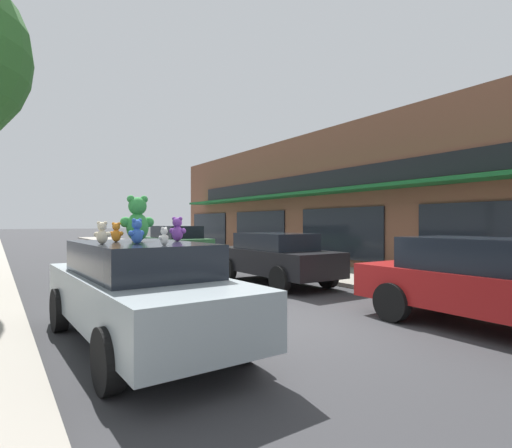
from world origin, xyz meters
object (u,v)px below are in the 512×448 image
(teddy_bear_orange, at_px, (116,232))
(teddy_bear_blue, at_px, (137,232))
(teddy_bear_giant, at_px, (137,219))
(teddy_bear_purple, at_px, (177,229))
(teddy_bear_cream, at_px, (102,233))
(parked_car_far_left, at_px, (499,282))
(plush_art_car, at_px, (139,289))
(parked_car_far_center, at_px, (275,257))
(teddy_bear_white, at_px, (164,236))
(teddy_bear_yellow, at_px, (136,230))
(parked_car_far_right, at_px, (176,243))

(teddy_bear_orange, relative_size, teddy_bear_blue, 0.86)
(teddy_bear_giant, height_order, teddy_bear_purple, teddy_bear_giant)
(teddy_bear_cream, relative_size, teddy_bear_blue, 0.89)
(teddy_bear_cream, distance_m, teddy_bear_orange, 0.65)
(parked_car_far_left, bearing_deg, plush_art_car, 152.67)
(teddy_bear_blue, relative_size, parked_car_far_center, 0.08)
(teddy_bear_giant, xyz_separation_m, teddy_bear_cream, (-0.64, -0.53, -0.20))
(teddy_bear_cream, bearing_deg, teddy_bear_purple, -146.30)
(teddy_bear_white, xyz_separation_m, teddy_bear_orange, (-0.26, 1.35, 0.03))
(teddy_bear_purple, relative_size, parked_car_far_center, 0.09)
(teddy_bear_yellow, xyz_separation_m, teddy_bear_blue, (-0.35, -1.19, 0.00))
(teddy_bear_purple, bearing_deg, teddy_bear_cream, 57.30)
(parked_car_far_right, bearing_deg, teddy_bear_yellow, -115.21)
(teddy_bear_purple, relative_size, teddy_bear_cream, 1.24)
(teddy_bear_yellow, distance_m, parked_car_far_left, 6.02)
(teddy_bear_giant, bearing_deg, parked_car_far_right, -108.63)
(teddy_bear_yellow, height_order, parked_car_far_right, teddy_bear_yellow)
(teddy_bear_yellow, height_order, parked_car_far_left, teddy_bear_yellow)
(plush_art_car, xyz_separation_m, teddy_bear_yellow, (0.19, 0.77, 0.86))
(plush_art_car, relative_size, teddy_bear_yellow, 14.01)
(parked_car_far_right, bearing_deg, parked_car_far_left, -90.00)
(teddy_bear_cream, xyz_separation_m, teddy_bear_blue, (0.40, -0.25, 0.02))
(parked_car_far_left, bearing_deg, parked_car_far_right, 90.00)
(teddy_bear_purple, distance_m, teddy_bear_white, 1.17)
(teddy_bear_yellow, xyz_separation_m, parked_car_far_left, (4.90, -3.40, -0.84))
(teddy_bear_cream, bearing_deg, teddy_bear_blue, 170.63)
(parked_car_far_left, distance_m, parked_car_far_center, 6.20)
(teddy_bear_orange, bearing_deg, parked_car_far_right, -80.58)
(teddy_bear_purple, xyz_separation_m, teddy_bear_orange, (-0.86, 0.34, -0.04))
(teddy_bear_yellow, bearing_deg, teddy_bear_blue, 131.37)
(teddy_bear_orange, height_order, parked_car_far_right, teddy_bear_orange)
(teddy_bear_white, bearing_deg, parked_car_far_right, -143.12)
(teddy_bear_white, height_order, teddy_bear_cream, teddy_bear_cream)
(plush_art_car, xyz_separation_m, teddy_bear_cream, (-0.56, -0.16, 0.85))
(teddy_bear_blue, height_order, parked_car_far_left, teddy_bear_blue)
(teddy_bear_giant, relative_size, parked_car_far_right, 0.17)
(parked_car_far_left, xyz_separation_m, parked_car_far_right, (-0.00, 13.81, 0.05))
(parked_car_far_center, bearing_deg, teddy_bear_orange, -149.21)
(parked_car_far_center, bearing_deg, teddy_bear_blue, -142.78)
(plush_art_car, relative_size, teddy_bear_orange, 16.11)
(teddy_bear_blue, bearing_deg, plush_art_car, -133.09)
(teddy_bear_blue, bearing_deg, parked_car_far_left, 134.66)
(teddy_bear_giant, relative_size, parked_car_far_left, 0.15)
(plush_art_car, relative_size, teddy_bear_cream, 15.50)
(parked_car_far_right, bearing_deg, teddy_bear_orange, -116.26)
(teddy_bear_giant, relative_size, teddy_bear_white, 3.04)
(teddy_bear_cream, xyz_separation_m, parked_car_far_left, (5.64, -2.46, -0.83))
(teddy_bear_yellow, bearing_deg, parked_car_far_left, -157.16)
(plush_art_car, distance_m, teddy_bear_orange, 0.96)
(teddy_bear_purple, distance_m, teddy_bear_cream, 1.20)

